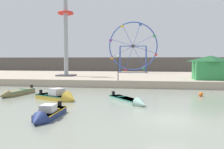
# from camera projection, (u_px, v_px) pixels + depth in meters

# --- Properties ---
(ground_plane) EXTENTS (240.00, 240.00, 0.00)m
(ground_plane) POSITION_uv_depth(u_px,v_px,m) (169.00, 119.00, 14.99)
(ground_plane) COLOR gray
(quay_promenade) EXTENTS (110.00, 24.36, 1.00)m
(quay_promenade) POSITION_uv_depth(u_px,v_px,m) (156.00, 78.00, 42.37)
(quay_promenade) COLOR tan
(quay_promenade) RESTS_ON ground_plane
(distant_town_skyline) EXTENTS (140.00, 3.00, 4.40)m
(distant_town_skyline) POSITION_uv_depth(u_px,v_px,m) (154.00, 65.00, 65.92)
(distant_town_skyline) COLOR #564C47
(distant_town_skyline) RESTS_ON ground_plane
(motorboat_mustard_yellow) EXTENTS (4.72, 3.31, 1.57)m
(motorboat_mustard_yellow) POSITION_uv_depth(u_px,v_px,m) (60.00, 97.00, 21.94)
(motorboat_mustard_yellow) COLOR gold
(motorboat_mustard_yellow) RESTS_ON ground_plane
(motorboat_seafoam) EXTENTS (3.97, 4.68, 1.03)m
(motorboat_seafoam) POSITION_uv_depth(u_px,v_px,m) (131.00, 101.00, 20.41)
(motorboat_seafoam) COLOR #93BCAD
(motorboat_seafoam) RESTS_ON ground_plane
(motorboat_navy_blue) EXTENTS (1.16, 4.22, 1.20)m
(motorboat_navy_blue) POSITION_uv_depth(u_px,v_px,m) (47.00, 115.00, 14.91)
(motorboat_navy_blue) COLOR navy
(motorboat_navy_blue) RESTS_ON ground_plane
(motorboat_olive_wood) EXTENTS (1.70, 5.20, 1.09)m
(motorboat_olive_wood) POSITION_uv_depth(u_px,v_px,m) (15.00, 93.00, 24.76)
(motorboat_olive_wood) COLOR olive
(motorboat_olive_wood) RESTS_ON ground_plane
(ferris_wheel_blue_frame) EXTENTS (10.28, 1.20, 10.76)m
(ferris_wheel_blue_frame) POSITION_uv_depth(u_px,v_px,m) (133.00, 47.00, 50.06)
(ferris_wheel_blue_frame) COLOR #334CA8
(ferris_wheel_blue_frame) RESTS_ON quay_promenade
(drop_tower_steel_tower) EXTENTS (2.80, 2.80, 14.19)m
(drop_tower_steel_tower) POSITION_uv_depth(u_px,v_px,m) (66.00, 34.00, 39.72)
(drop_tower_steel_tower) COLOR #999EA3
(drop_tower_steel_tower) RESTS_ON quay_promenade
(carnival_booth_green_kiosk) EXTENTS (4.90, 3.21, 3.31)m
(carnival_booth_green_kiosk) POSITION_uv_depth(u_px,v_px,m) (210.00, 67.00, 32.54)
(carnival_booth_green_kiosk) COLOR #33934C
(carnival_booth_green_kiosk) RESTS_ON quay_promenade
(promenade_lamp_far) EXTENTS (0.32, 0.32, 3.42)m
(promenade_lamp_far) POSITION_uv_depth(u_px,v_px,m) (118.00, 63.00, 31.65)
(promenade_lamp_far) COLOR #2D2D33
(promenade_lamp_far) RESTS_ON quay_promenade
(mooring_buoy_orange) EXTENTS (0.44, 0.44, 0.44)m
(mooring_buoy_orange) POSITION_uv_depth(u_px,v_px,m) (201.00, 94.00, 24.19)
(mooring_buoy_orange) COLOR orange
(mooring_buoy_orange) RESTS_ON ground_plane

